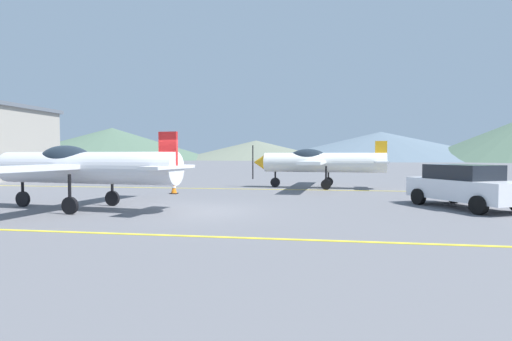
{
  "coord_description": "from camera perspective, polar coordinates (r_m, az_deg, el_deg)",
  "views": [
    {
      "loc": [
        4.63,
        -13.66,
        2.01
      ],
      "look_at": [
        1.48,
        6.0,
        1.2
      ],
      "focal_mm": 28.09,
      "sensor_mm": 36.0,
      "label": 1
    }
  ],
  "objects": [
    {
      "name": "ground_plane",
      "position": [
        14.56,
        -9.58,
        -5.63
      ],
      "size": [
        400.0,
        400.0,
        0.0
      ],
      "primitive_type": "plane",
      "color": "slate"
    },
    {
      "name": "apron_line_near",
      "position": [
        10.61,
        -17.17,
        -8.66
      ],
      "size": [
        80.0,
        0.16,
        0.01
      ],
      "primitive_type": "cube",
      "color": "yellow",
      "rests_on": "ground_plane"
    },
    {
      "name": "apron_line_far",
      "position": [
        23.18,
        -2.46,
        -2.64
      ],
      "size": [
        80.0,
        0.16,
        0.01
      ],
      "primitive_type": "cube",
      "color": "yellow",
      "rests_on": "ground_plane"
    },
    {
      "name": "airplane_near",
      "position": [
        15.89,
        -23.77,
        0.52
      ],
      "size": [
        8.09,
        9.28,
        2.77
      ],
      "color": "silver",
      "rests_on": "ground_plane"
    },
    {
      "name": "airplane_mid",
      "position": [
        24.1,
        8.9,
        1.23
      ],
      "size": [
        8.06,
        9.27,
        2.77
      ],
      "color": "white",
      "rests_on": "ground_plane"
    },
    {
      "name": "car_sedan",
      "position": [
        16.83,
        27.55,
        -1.91
      ],
      "size": [
        3.59,
        4.64,
        1.62
      ],
      "color": "white",
      "rests_on": "ground_plane"
    },
    {
      "name": "traffic_cone_front",
      "position": [
        20.75,
        -11.61,
        -2.48
      ],
      "size": [
        0.36,
        0.36,
        0.59
      ],
      "color": "black",
      "rests_on": "ground_plane"
    },
    {
      "name": "hill_left",
      "position": [
        159.4,
        -19.81,
        3.6
      ],
      "size": [
        78.43,
        78.43,
        11.9
      ],
      "primitive_type": "cone",
      "color": "#4C6651",
      "rests_on": "ground_plane"
    },
    {
      "name": "hill_centerleft",
      "position": [
        155.16,
        -0.02,
        2.94
      ],
      "size": [
        61.86,
        61.86,
        7.38
      ],
      "primitive_type": "cone",
      "color": "slate",
      "rests_on": "ground_plane"
    },
    {
      "name": "hill_centerright",
      "position": [
        147.68,
        17.29,
        3.36
      ],
      "size": [
        85.65,
        85.65,
        9.94
      ],
      "primitive_type": "cone",
      "color": "slate",
      "rests_on": "ground_plane"
    }
  ]
}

